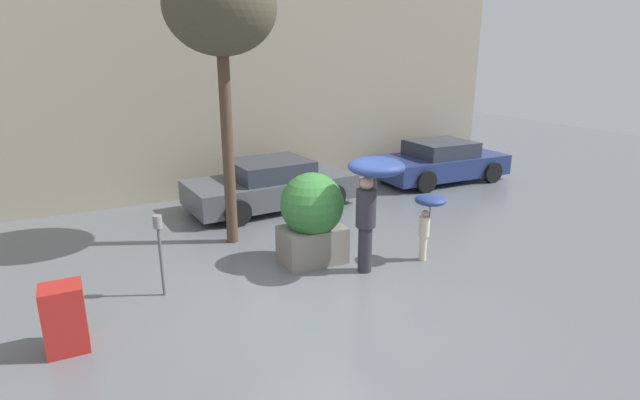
% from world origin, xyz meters
% --- Properties ---
extents(ground_plane, '(40.00, 40.00, 0.00)m').
position_xyz_m(ground_plane, '(0.00, 0.00, 0.00)').
color(ground_plane, slate).
extents(building_facade, '(18.00, 0.30, 6.00)m').
position_xyz_m(building_facade, '(0.00, 6.50, 3.00)').
color(building_facade, '#9E937F').
rests_on(building_facade, ground).
extents(planter_box, '(1.14, 1.14, 1.67)m').
position_xyz_m(planter_box, '(0.57, 1.27, 0.88)').
color(planter_box, gray).
rests_on(planter_box, ground).
extents(person_adult, '(0.95, 0.95, 2.04)m').
position_xyz_m(person_adult, '(1.29, 0.43, 1.57)').
color(person_adult, '#2D2D33').
rests_on(person_adult, ground).
extents(person_child, '(0.57, 0.57, 1.24)m').
position_xyz_m(person_child, '(2.49, 0.42, 0.97)').
color(person_child, beige).
rests_on(person_child, ground).
extents(parked_car_near, '(4.15, 2.27, 1.17)m').
position_xyz_m(parked_car_near, '(1.13, 4.77, 0.55)').
color(parked_car_near, '#4C5156').
rests_on(parked_car_near, ground).
extents(parked_car_far, '(3.89, 2.06, 1.17)m').
position_xyz_m(parked_car_far, '(6.58, 5.01, 0.55)').
color(parked_car_far, navy).
rests_on(parked_car_far, ground).
extents(street_tree, '(2.03, 2.03, 5.34)m').
position_xyz_m(street_tree, '(-0.43, 2.91, 4.40)').
color(street_tree, brown).
rests_on(street_tree, ground).
extents(parking_meter, '(0.14, 0.14, 1.33)m').
position_xyz_m(parking_meter, '(-2.09, 1.15, 0.95)').
color(parking_meter, '#595B60').
rests_on(parking_meter, ground).
extents(newspaper_box, '(0.50, 0.44, 0.90)m').
position_xyz_m(newspaper_box, '(-3.46, 0.16, 0.45)').
color(newspaper_box, '#B2231E').
rests_on(newspaper_box, ground).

